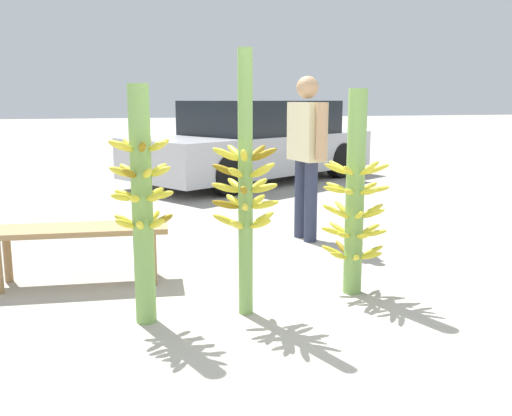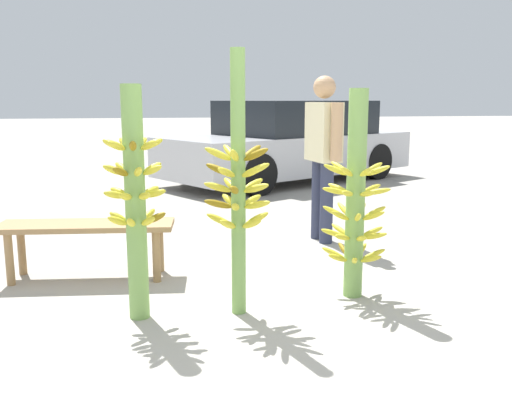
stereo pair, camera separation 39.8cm
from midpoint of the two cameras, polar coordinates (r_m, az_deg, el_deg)
name	(u,v)px [view 1 (the left image)]	position (r m, az deg, el deg)	size (l,w,h in m)	color
ground_plane	(278,333)	(3.42, -1.16, -12.44)	(80.00, 80.00, 0.00)	#9E998E
banana_stalk_left	(142,202)	(3.48, -14.56, 0.59)	(0.38, 0.38, 1.44)	#7AA851
banana_stalk_center	(245,186)	(3.51, -4.31, 2.14)	(0.44, 0.43, 1.65)	#7AA851
banana_stalk_right	(355,198)	(3.95, 7.04, 0.96)	(0.47, 0.47, 1.42)	#7AA851
vendor_person	(307,145)	(5.46, 3.00, 6.30)	(0.25, 0.67, 1.57)	#2D334C
market_bench	(78,236)	(4.44, -19.86, -2.67)	(1.34, 0.52, 0.43)	#99754C
parked_car	(257,143)	(9.56, -1.14, 6.55)	(4.61, 3.62, 1.33)	#B7B7BC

